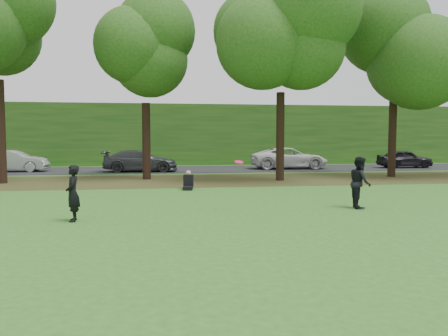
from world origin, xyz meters
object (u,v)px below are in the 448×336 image
(player_left, at_px, (73,193))
(seated_person, at_px, (188,182))
(player_right, at_px, (360,182))
(frisbee, at_px, (239,162))

(player_left, relative_size, seated_person, 1.84)
(player_left, xyz_separation_m, seated_person, (3.54, 6.85, -0.45))
(player_right, distance_m, seated_person, 7.80)
(player_left, height_order, seated_person, player_left)
(player_left, height_order, player_right, player_right)
(player_left, height_order, frisbee, frisbee)
(player_left, distance_m, frisbee, 4.83)
(player_left, xyz_separation_m, frisbee, (4.70, 0.83, 0.75))
(player_left, relative_size, player_right, 0.92)
(frisbee, xyz_separation_m, seated_person, (-1.16, 6.02, -1.21))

